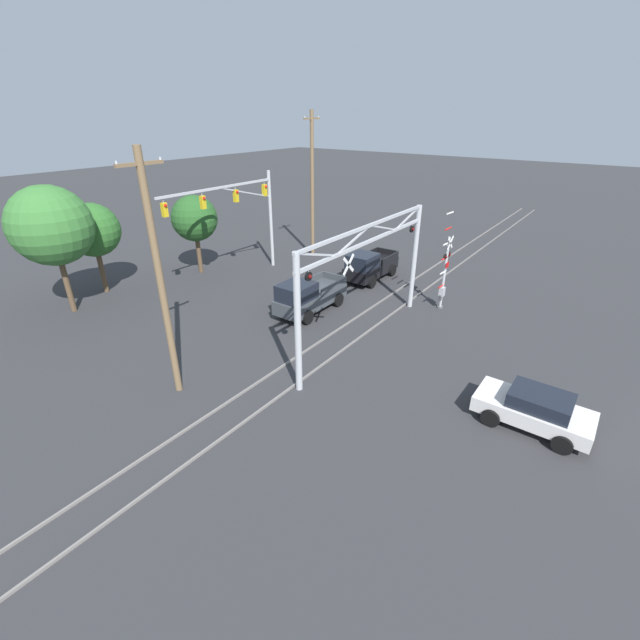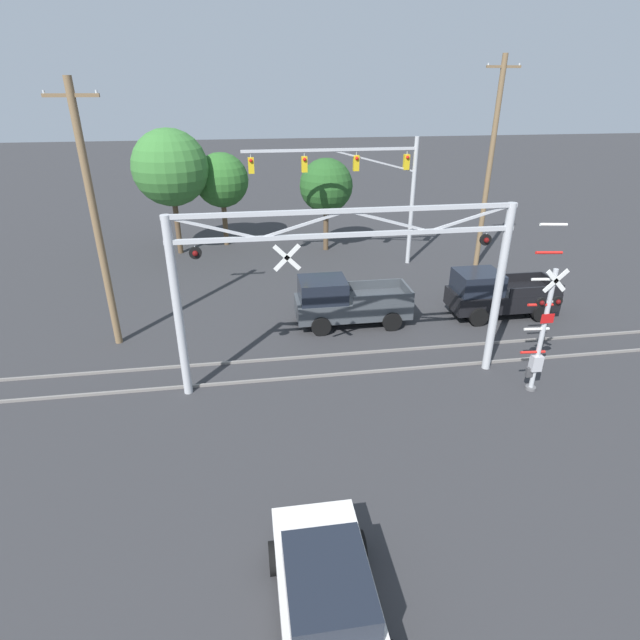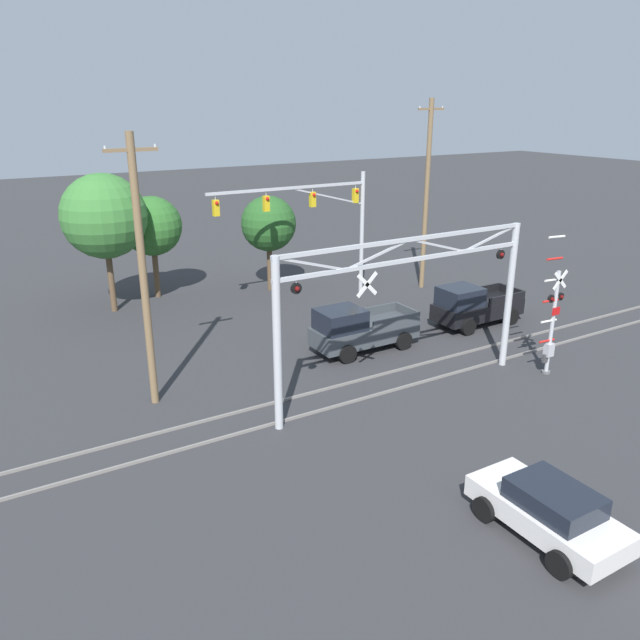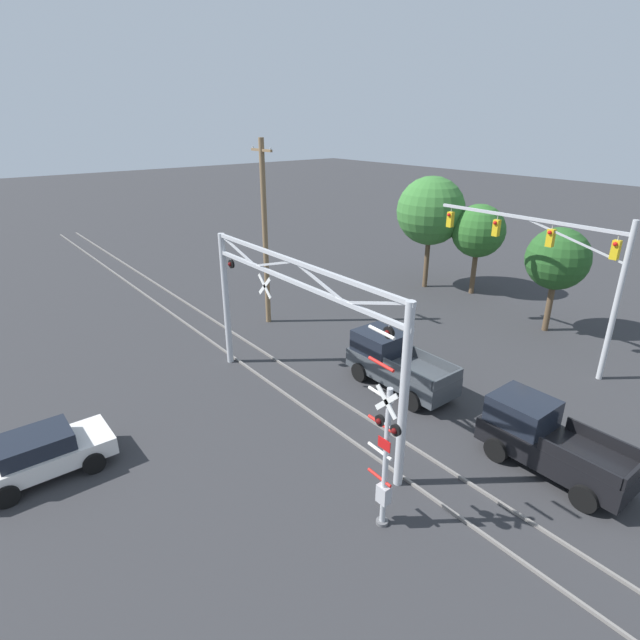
{
  "view_description": "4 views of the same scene",
  "coord_description": "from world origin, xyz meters",
  "px_view_note": "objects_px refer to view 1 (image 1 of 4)",
  "views": [
    {
      "loc": [
        -17.19,
        5.1,
        10.84
      ],
      "look_at": [
        -2.19,
        16.17,
        1.68
      ],
      "focal_mm": 24.0,
      "sensor_mm": 36.0,
      "label": 1
    },
    {
      "loc": [
        -3.11,
        0.03,
        9.61
      ],
      "look_at": [
        -0.57,
        16.71,
        1.55
      ],
      "focal_mm": 28.0,
      "sensor_mm": 36.0,
      "label": 2
    },
    {
      "loc": [
        -14.01,
        -2.31,
        10.76
      ],
      "look_at": [
        -2.39,
        17.21,
        2.74
      ],
      "focal_mm": 35.0,
      "sensor_mm": 36.0,
      "label": 3
    },
    {
      "loc": [
        13.82,
        5.12,
        10.75
      ],
      "look_at": [
        1.46,
        14.9,
        4.32
      ],
      "focal_mm": 28.0,
      "sensor_mm": 36.0,
      "label": 4
    }
  ],
  "objects_px": {
    "traffic_signal_span": "(246,207)",
    "utility_pole_right": "(312,186)",
    "crossing_gantry": "(368,268)",
    "utility_pole_left": "(160,279)",
    "background_tree_beyond_span": "(194,219)",
    "background_tree_far_right_verge": "(92,230)",
    "pickup_truck_following": "(369,266)",
    "crossing_signal_mast": "(444,274)",
    "background_tree_far_left_verge": "(51,226)",
    "sedan_waiting": "(535,409)",
    "pickup_truck_lead": "(308,296)"
  },
  "relations": [
    {
      "from": "crossing_gantry",
      "to": "background_tree_far_right_verge",
      "type": "xyz_separation_m",
      "value": [
        -4.38,
        17.32,
        0.14
      ]
    },
    {
      "from": "utility_pole_right",
      "to": "background_tree_beyond_span",
      "type": "xyz_separation_m",
      "value": [
        -8.16,
        4.25,
        -1.64
      ]
    },
    {
      "from": "sedan_waiting",
      "to": "traffic_signal_span",
      "type": "bearing_deg",
      "value": 74.39
    },
    {
      "from": "crossing_signal_mast",
      "to": "traffic_signal_span",
      "type": "distance_m",
      "value": 14.08
    },
    {
      "from": "crossing_gantry",
      "to": "crossing_signal_mast",
      "type": "height_order",
      "value": "crossing_gantry"
    },
    {
      "from": "utility_pole_right",
      "to": "background_tree_beyond_span",
      "type": "distance_m",
      "value": 9.35
    },
    {
      "from": "traffic_signal_span",
      "to": "background_tree_beyond_span",
      "type": "bearing_deg",
      "value": 119.83
    },
    {
      "from": "crossing_signal_mast",
      "to": "pickup_truck_lead",
      "type": "distance_m",
      "value": 8.15
    },
    {
      "from": "pickup_truck_lead",
      "to": "crossing_signal_mast",
      "type": "bearing_deg",
      "value": -48.86
    },
    {
      "from": "traffic_signal_span",
      "to": "pickup_truck_following",
      "type": "distance_m",
      "value": 9.47
    },
    {
      "from": "sedan_waiting",
      "to": "background_tree_far_left_verge",
      "type": "relative_size",
      "value": 0.56
    },
    {
      "from": "background_tree_far_right_verge",
      "to": "background_tree_beyond_span",
      "type": "bearing_deg",
      "value": -18.06
    },
    {
      "from": "crossing_signal_mast",
      "to": "pickup_truck_lead",
      "type": "height_order",
      "value": "crossing_signal_mast"
    },
    {
      "from": "utility_pole_right",
      "to": "background_tree_far_left_verge",
      "type": "bearing_deg",
      "value": 164.0
    },
    {
      "from": "crossing_gantry",
      "to": "crossing_signal_mast",
      "type": "distance_m",
      "value": 6.7
    },
    {
      "from": "utility_pole_right",
      "to": "background_tree_far_left_verge",
      "type": "distance_m",
      "value": 17.93
    },
    {
      "from": "sedan_waiting",
      "to": "background_tree_beyond_span",
      "type": "height_order",
      "value": "background_tree_beyond_span"
    },
    {
      "from": "crossing_signal_mast",
      "to": "background_tree_far_left_verge",
      "type": "bearing_deg",
      "value": 127.45
    },
    {
      "from": "crossing_gantry",
      "to": "sedan_waiting",
      "type": "distance_m",
      "value": 9.42
    },
    {
      "from": "background_tree_beyond_span",
      "to": "background_tree_far_right_verge",
      "type": "distance_m",
      "value": 6.57
    },
    {
      "from": "crossing_gantry",
      "to": "background_tree_beyond_span",
      "type": "height_order",
      "value": "crossing_gantry"
    },
    {
      "from": "background_tree_beyond_span",
      "to": "sedan_waiting",
      "type": "bearing_deg",
      "value": -99.22
    },
    {
      "from": "pickup_truck_lead",
      "to": "background_tree_far_left_verge",
      "type": "distance_m",
      "value": 14.66
    },
    {
      "from": "traffic_signal_span",
      "to": "utility_pole_right",
      "type": "relative_size",
      "value": 0.87
    },
    {
      "from": "pickup_truck_lead",
      "to": "pickup_truck_following",
      "type": "relative_size",
      "value": 1.04
    },
    {
      "from": "crossing_gantry",
      "to": "sedan_waiting",
      "type": "bearing_deg",
      "value": -103.11
    },
    {
      "from": "utility_pole_left",
      "to": "traffic_signal_span",
      "type": "bearing_deg",
      "value": 32.59
    },
    {
      "from": "crossing_gantry",
      "to": "background_tree_beyond_span",
      "type": "bearing_deg",
      "value": 83.01
    },
    {
      "from": "background_tree_beyond_span",
      "to": "background_tree_far_right_verge",
      "type": "relative_size",
      "value": 0.97
    },
    {
      "from": "traffic_signal_span",
      "to": "utility_pole_left",
      "type": "xyz_separation_m",
      "value": [
        -12.26,
        -7.84,
        0.18
      ]
    },
    {
      "from": "crossing_signal_mast",
      "to": "utility_pole_left",
      "type": "xyz_separation_m",
      "value": [
        -14.77,
        5.76,
        2.85
      ]
    },
    {
      "from": "utility_pole_right",
      "to": "background_tree_far_right_verge",
      "type": "relative_size",
      "value": 1.88
    },
    {
      "from": "pickup_truck_following",
      "to": "background_tree_beyond_span",
      "type": "relative_size",
      "value": 0.84
    },
    {
      "from": "crossing_signal_mast",
      "to": "background_tree_far_right_verge",
      "type": "height_order",
      "value": "crossing_signal_mast"
    },
    {
      "from": "crossing_signal_mast",
      "to": "utility_pole_right",
      "type": "relative_size",
      "value": 0.54
    },
    {
      "from": "crossing_signal_mast",
      "to": "utility_pole_left",
      "type": "bearing_deg",
      "value": 158.7
    },
    {
      "from": "crossing_gantry",
      "to": "traffic_signal_span",
      "type": "xyz_separation_m",
      "value": [
        3.75,
        12.0,
        0.91
      ]
    },
    {
      "from": "utility_pole_left",
      "to": "utility_pole_right",
      "type": "height_order",
      "value": "utility_pole_right"
    },
    {
      "from": "crossing_signal_mast",
      "to": "pickup_truck_following",
      "type": "relative_size",
      "value": 1.24
    },
    {
      "from": "pickup_truck_following",
      "to": "background_tree_beyond_span",
      "type": "distance_m",
      "value": 12.78
    },
    {
      "from": "pickup_truck_following",
      "to": "utility_pole_left",
      "type": "relative_size",
      "value": 0.48
    },
    {
      "from": "pickup_truck_following",
      "to": "sedan_waiting",
      "type": "bearing_deg",
      "value": -127.12
    },
    {
      "from": "crossing_gantry",
      "to": "utility_pole_right",
      "type": "xyz_separation_m",
      "value": [
        10.03,
        11.03,
        1.64
      ]
    },
    {
      "from": "utility_pole_right",
      "to": "background_tree_far_left_verge",
      "type": "height_order",
      "value": "utility_pole_right"
    },
    {
      "from": "crossing_signal_mast",
      "to": "background_tree_far_left_verge",
      "type": "distance_m",
      "value": 22.31
    },
    {
      "from": "utility_pole_right",
      "to": "utility_pole_left",
      "type": "bearing_deg",
      "value": -159.69
    },
    {
      "from": "pickup_truck_lead",
      "to": "utility_pole_right",
      "type": "xyz_separation_m",
      "value": [
        9.08,
        6.55,
        4.57
      ]
    },
    {
      "from": "crossing_gantry",
      "to": "utility_pole_left",
      "type": "height_order",
      "value": "utility_pole_left"
    },
    {
      "from": "traffic_signal_span",
      "to": "background_tree_beyond_span",
      "type": "xyz_separation_m",
      "value": [
        -1.88,
        3.28,
        -0.91
      ]
    },
    {
      "from": "crossing_signal_mast",
      "to": "background_tree_beyond_span",
      "type": "bearing_deg",
      "value": 104.58
    }
  ]
}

